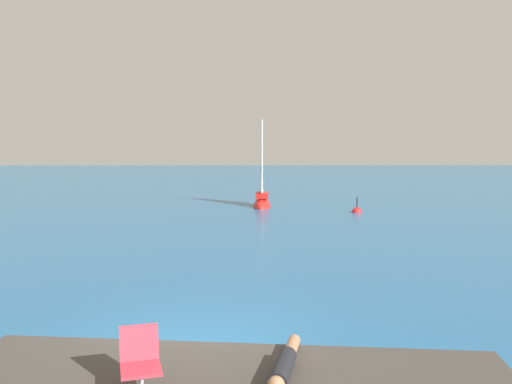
{
  "coord_description": "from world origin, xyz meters",
  "views": [
    {
      "loc": [
        1.01,
        -9.54,
        3.74
      ],
      "look_at": [
        1.31,
        16.96,
        1.29
      ],
      "focal_mm": 37.17,
      "sensor_mm": 36.0,
      "label": 1
    }
  ],
  "objects_px": {
    "person_sunbather": "(285,364)",
    "marker_buoy": "(357,212)",
    "sailboat_near": "(262,201)",
    "beach_chair": "(140,357)"
  },
  "relations": [
    {
      "from": "sailboat_near",
      "to": "marker_buoy",
      "type": "distance_m",
      "value": 5.79
    },
    {
      "from": "beach_chair",
      "to": "marker_buoy",
      "type": "relative_size",
      "value": 0.71
    },
    {
      "from": "person_sunbather",
      "to": "beach_chair",
      "type": "height_order",
      "value": "beach_chair"
    },
    {
      "from": "sailboat_near",
      "to": "beach_chair",
      "type": "relative_size",
      "value": 7.03
    },
    {
      "from": "beach_chair",
      "to": "marker_buoy",
      "type": "xyz_separation_m",
      "value": [
        7.16,
        22.08,
        -1.1
      ]
    },
    {
      "from": "person_sunbather",
      "to": "marker_buoy",
      "type": "distance_m",
      "value": 22.21
    },
    {
      "from": "sailboat_near",
      "to": "marker_buoy",
      "type": "xyz_separation_m",
      "value": [
        5.09,
        -2.74,
        -0.3
      ]
    },
    {
      "from": "sailboat_near",
      "to": "beach_chair",
      "type": "height_order",
      "value": "sailboat_near"
    },
    {
      "from": "sailboat_near",
      "to": "marker_buoy",
      "type": "relative_size",
      "value": 4.97
    },
    {
      "from": "person_sunbather",
      "to": "marker_buoy",
      "type": "height_order",
      "value": "person_sunbather"
    }
  ]
}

